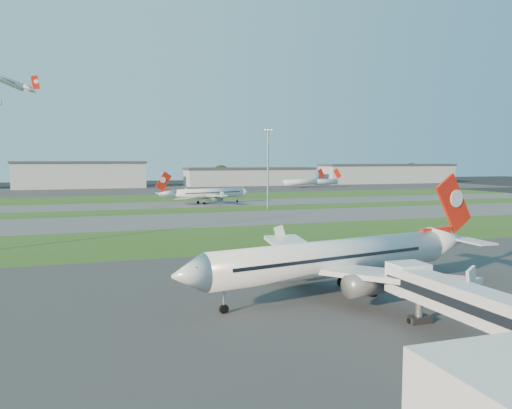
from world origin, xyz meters
name	(u,v)px	position (x,y,z in m)	size (l,w,h in m)	color
ground	(466,302)	(0.00, 0.00, 0.00)	(700.00, 700.00, 0.00)	black
apron_near	(466,302)	(0.00, 0.00, 0.01)	(300.00, 70.00, 0.01)	#333335
grass_strip_a	(290,235)	(0.00, 52.00, 0.01)	(300.00, 34.00, 0.01)	#2D541C
taxiway_a	(244,218)	(0.00, 85.00, 0.01)	(300.00, 32.00, 0.01)	#515154
grass_strip_b	(222,209)	(0.00, 110.00, 0.01)	(300.00, 18.00, 0.01)	#2D541C
taxiway_b	(207,204)	(0.00, 132.00, 0.01)	(300.00, 26.00, 0.01)	#515154
grass_strip_c	(190,197)	(0.00, 165.00, 0.01)	(300.00, 40.00, 0.01)	#2D541C
apron_far	(169,189)	(0.00, 225.00, 0.01)	(400.00, 80.00, 0.01)	#333335
yellow_line	(502,298)	(5.00, 0.00, 0.00)	(0.25, 60.00, 0.02)	gold
jet_bridge	(506,316)	(-9.81, -15.24, 4.01)	(4.20, 26.90, 6.20)	silver
airliner_parked	(335,258)	(-12.60, 7.02, 4.34)	(39.29, 33.02, 12.37)	white
airliner_taxiing	(208,194)	(0.42, 131.09, 3.72)	(33.26, 27.91, 10.59)	white
mini_jet_near	(303,182)	(75.66, 218.37, 3.28)	(28.30, 8.70, 9.48)	white
mini_jet_far	(316,182)	(84.70, 220.37, 3.28)	(28.53, 7.01, 9.48)	white
light_mast_centre	(268,163)	(15.00, 108.00, 14.81)	(3.20, 0.70, 25.80)	gray
hangar_west	(81,175)	(-45.00, 255.00, 7.64)	(71.40, 23.00, 15.20)	#9EA1A6
hangar_east	(250,176)	(55.00, 255.00, 5.64)	(81.60, 23.00, 11.20)	#9EA1A6
hangar_far_east	(388,173)	(155.00, 255.00, 6.64)	(96.90, 23.00, 13.20)	#9EA1A6
tree_mid_west	(126,177)	(-20.00, 266.00, 5.84)	(9.90, 9.90, 10.80)	black
tree_mid_east	(221,174)	(40.00, 269.00, 6.81)	(11.55, 11.55, 12.60)	black
tree_east	(328,174)	(115.00, 267.00, 6.16)	(10.45, 10.45, 11.40)	black
tree_far_east	(411,171)	(185.00, 271.00, 7.46)	(12.65, 12.65, 13.80)	black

